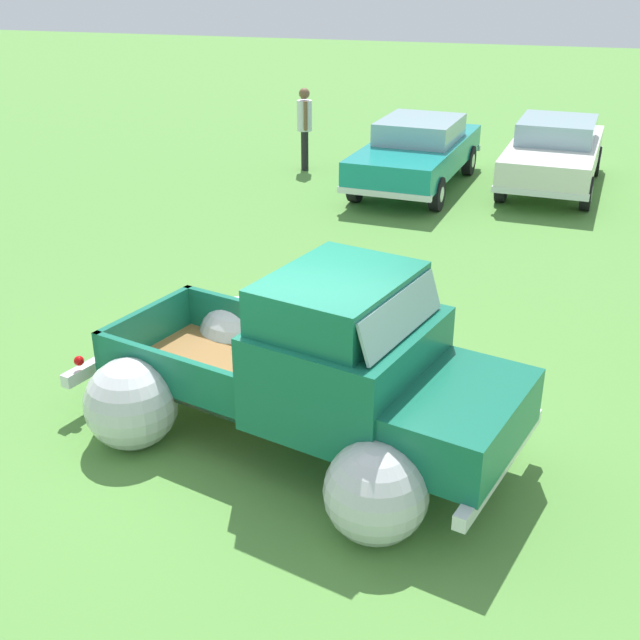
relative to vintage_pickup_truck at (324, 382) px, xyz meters
name	(u,v)px	position (x,y,z in m)	size (l,w,h in m)	color
ground_plane	(292,435)	(-0.38, 0.10, -0.76)	(80.00, 80.00, 0.00)	#548C3D
vintage_pickup_truck	(324,382)	(0.00, 0.00, 0.00)	(4.96, 3.63, 1.96)	black
show_car_0	(417,151)	(-0.86, 10.12, 0.03)	(2.27, 4.78, 1.43)	black
show_car_1	(554,151)	(1.93, 10.89, 0.03)	(2.16, 4.56, 1.43)	black
spectator_0	(305,123)	(-3.60, 10.90, 0.31)	(0.45, 0.52, 1.85)	black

